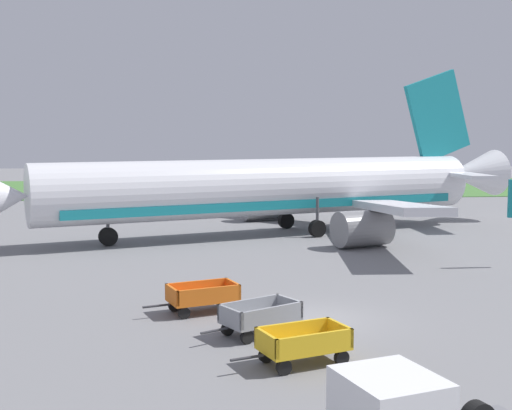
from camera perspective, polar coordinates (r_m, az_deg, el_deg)
ground_plane at (r=24.57m, az=5.31°, el=-9.63°), size 220.00×220.00×0.00m
grass_strip at (r=82.70m, az=-2.00°, el=1.46°), size 220.00×28.00×0.06m
airplane at (r=44.53m, az=2.19°, el=1.43°), size 36.53×29.73×11.34m
baggage_cart_nearest at (r=19.87m, az=4.02°, el=-11.62°), size 3.59×2.18×1.07m
baggage_cart_second_in_row at (r=22.57m, az=0.36°, el=-9.44°), size 3.43×2.48×1.07m
baggage_cart_third_in_row at (r=25.35m, az=-4.54°, el=-7.73°), size 3.59×2.17×1.07m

